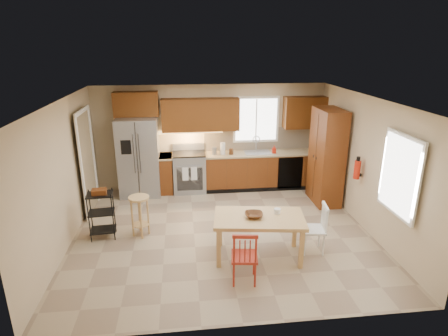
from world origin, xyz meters
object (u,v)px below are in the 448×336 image
bar_stool (140,216)px  chair_red (244,256)px  chair_white (313,229)px  fire_extinguisher (357,170)px  table_jar (277,212)px  utility_cart (102,215)px  pantry (327,157)px  table_bowl (254,217)px  range_stove (189,172)px  refrigerator (139,157)px  soap_bottle (274,149)px  dining_table (259,237)px

bar_stool → chair_red: bearing=-39.1°
chair_white → fire_extinguisher: bearing=-41.7°
fire_extinguisher → table_jar: 2.07m
bar_stool → utility_cart: utility_cart is taller
chair_red → pantry: bearing=58.2°
table_bowl → utility_cart: bearing=159.8°
pantry → range_stove: bearing=161.7°
chair_white → utility_cart: (-3.66, 0.91, 0.02)m
refrigerator → utility_cart: bearing=-103.6°
soap_bottle → fire_extinguisher: 2.27m
refrigerator → utility_cart: 2.17m
soap_bottle → utility_cart: soap_bottle is taller
soap_bottle → pantry: 1.31m
range_stove → soap_bottle: size_ratio=4.82×
fire_extinguisher → chair_white: fire_extinguisher is taller
fire_extinguisher → bar_stool: fire_extinguisher is taller
range_stove → fire_extinguisher: size_ratio=2.56×
fire_extinguisher → soap_bottle: bearing=120.5°
chair_red → table_bowl: bearing=76.1°
dining_table → utility_cart: bearing=168.2°
soap_bottle → pantry: (0.95, -0.90, 0.05)m
range_stove → chair_white: bearing=-56.5°
pantry → bar_stool: bearing=-163.9°
range_stove → dining_table: bearing=-71.0°
fire_extinguisher → utility_cart: bearing=-179.0°
soap_bottle → fire_extinguisher: fire_extinguisher is taller
bar_stool → table_jar: bearing=-15.6°
chair_white → table_bowl: bearing=100.5°
range_stove → table_jar: range_stove is taller
soap_bottle → bar_stool: bearing=-145.8°
chair_red → chair_white: (1.30, 0.70, 0.00)m
table_bowl → utility_cart: utility_cart is taller
pantry → table_jar: (-1.60, -2.01, -0.30)m
chair_white → table_jar: bearing=94.0°
soap_bottle → dining_table: bearing=-107.9°
chair_white → range_stove: bearing=41.3°
chair_white → utility_cart: 3.77m
dining_table → bar_stool: bar_stool is taller
soap_bottle → utility_cart: 4.24m
refrigerator → bar_stool: refrigerator is taller
chair_white → table_bowl: 1.08m
refrigerator → table_jar: bearing=-49.2°
table_jar → utility_cart: size_ratio=0.13×
range_stove → utility_cart: 2.68m
range_stove → dining_table: 3.26m
pantry → fire_extinguisher: bearing=-79.2°
pantry → chair_white: (-0.97, -2.05, -0.62)m
refrigerator → table_jar: refrigerator is taller
table_jar → bar_stool: bearing=159.6°
pantry → table_bowl: size_ratio=7.08×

